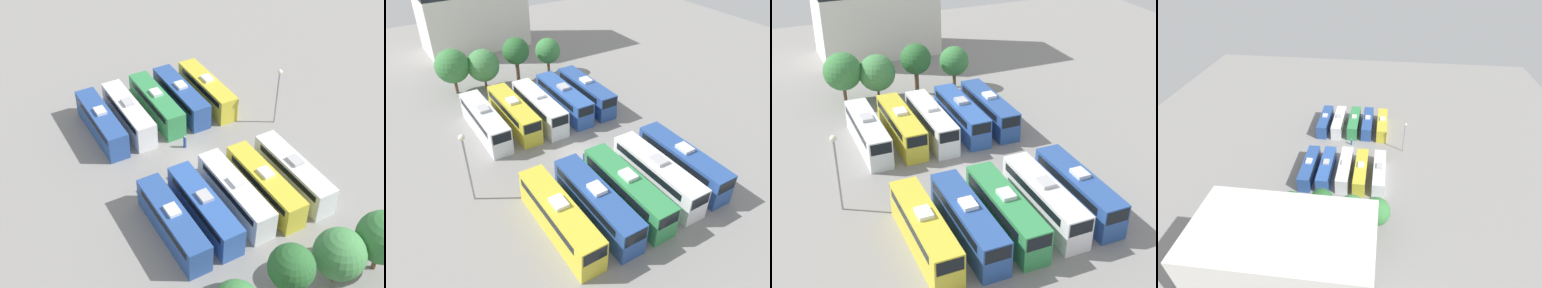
# 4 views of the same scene
# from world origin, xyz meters

# --- Properties ---
(ground_plane) EXTENTS (116.12, 116.12, 0.00)m
(ground_plane) POSITION_xyz_m (0.00, 0.00, 0.00)
(ground_plane) COLOR gray
(bus_0) EXTENTS (2.47, 11.17, 3.72)m
(bus_0) POSITION_xyz_m (-7.27, -9.09, 1.85)
(bus_0) COLOR gold
(bus_0) RESTS_ON ground_plane
(bus_1) EXTENTS (2.47, 11.17, 3.72)m
(bus_1) POSITION_xyz_m (-3.57, -9.33, 1.85)
(bus_1) COLOR #284C93
(bus_1) RESTS_ON ground_plane
(bus_2) EXTENTS (2.47, 11.17, 3.72)m
(bus_2) POSITION_xyz_m (-0.13, -9.32, 1.85)
(bus_2) COLOR #338C4C
(bus_2) RESTS_ON ground_plane
(bus_3) EXTENTS (2.47, 11.17, 3.72)m
(bus_3) POSITION_xyz_m (3.75, -9.09, 1.85)
(bus_3) COLOR silver
(bus_3) RESTS_ON ground_plane
(bus_4) EXTENTS (2.47, 11.17, 3.72)m
(bus_4) POSITION_xyz_m (7.30, -8.99, 1.85)
(bus_4) COLOR #284C93
(bus_4) RESTS_ON ground_plane
(bus_5) EXTENTS (2.47, 11.17, 3.72)m
(bus_5) POSITION_xyz_m (-7.26, 9.18, 1.85)
(bus_5) COLOR silver
(bus_5) RESTS_ON ground_plane
(bus_6) EXTENTS (2.47, 11.17, 3.72)m
(bus_6) POSITION_xyz_m (-3.50, 9.24, 1.85)
(bus_6) COLOR gold
(bus_6) RESTS_ON ground_plane
(bus_7) EXTENTS (2.47, 11.17, 3.72)m
(bus_7) POSITION_xyz_m (-0.15, 8.88, 1.85)
(bus_7) COLOR silver
(bus_7) RESTS_ON ground_plane
(bus_8) EXTENTS (2.47, 11.17, 3.72)m
(bus_8) POSITION_xyz_m (3.64, 9.19, 1.85)
(bus_8) COLOR #2D56A8
(bus_8) RESTS_ON ground_plane
(bus_9) EXTENTS (2.47, 11.17, 3.72)m
(bus_9) POSITION_xyz_m (7.21, 9.33, 1.85)
(bus_9) COLOR #284C93
(bus_9) RESTS_ON ground_plane
(worker_person) EXTENTS (0.36, 0.36, 1.67)m
(worker_person) POSITION_xyz_m (-0.25, -2.15, 0.77)
(worker_person) COLOR navy
(worker_person) RESTS_ON ground_plane
(light_pole) EXTENTS (0.60, 0.60, 7.55)m
(light_pole) POSITION_xyz_m (-12.35, -1.13, 5.15)
(light_pole) COLOR gray
(light_pole) RESTS_ON ground_plane
(tree_0) EXTENTS (4.80, 4.80, 6.62)m
(tree_0) POSITION_xyz_m (-7.11, 21.67, 4.21)
(tree_0) COLOR brown
(tree_0) RESTS_ON ground_plane
(tree_1) EXTENTS (4.67, 4.67, 5.98)m
(tree_1) POSITION_xyz_m (-2.95, 20.95, 3.64)
(tree_1) COLOR brown
(tree_1) RESTS_ON ground_plane
(tree_2) EXTENTS (3.98, 3.98, 6.82)m
(tree_2) POSITION_xyz_m (2.20, 20.76, 4.78)
(tree_2) COLOR brown
(tree_2) RESTS_ON ground_plane
(tree_3) EXTENTS (3.93, 3.93, 5.67)m
(tree_3) POSITION_xyz_m (7.57, 20.91, 3.69)
(tree_3) COLOR brown
(tree_3) RESTS_ON ground_plane
(depot_building) EXTENTS (17.94, 9.36, 19.70)m
(depot_building) POSITION_xyz_m (1.74, 38.41, 9.93)
(depot_building) COLOR silver
(depot_building) RESTS_ON ground_plane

